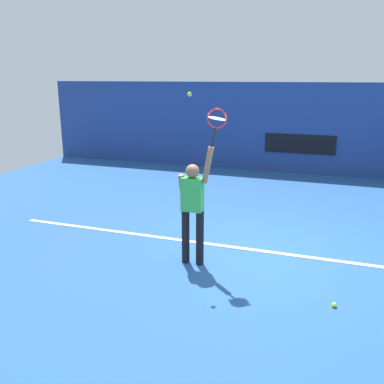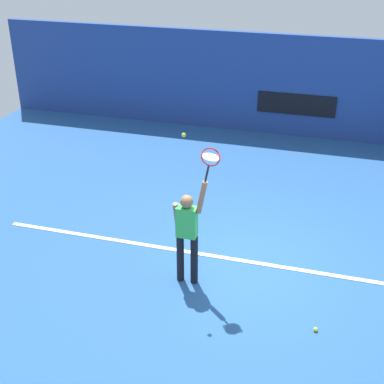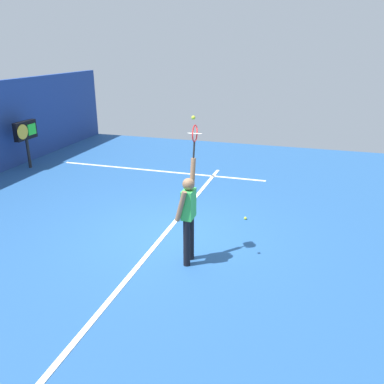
{
  "view_description": "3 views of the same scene",
  "coord_description": "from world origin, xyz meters",
  "px_view_note": "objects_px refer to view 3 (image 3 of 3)",
  "views": [
    {
      "loc": [
        1.2,
        -6.85,
        3.03
      ],
      "look_at": [
        -1.24,
        0.06,
        1.01
      ],
      "focal_mm": 39.49,
      "sensor_mm": 36.0,
      "label": 1
    },
    {
      "loc": [
        1.3,
        -8.17,
        5.77
      ],
      "look_at": [
        -1.08,
        -0.0,
        1.39
      ],
      "focal_mm": 50.89,
      "sensor_mm": 36.0,
      "label": 2
    },
    {
      "loc": [
        -7.4,
        -2.74,
        3.92
      ],
      "look_at": [
        -0.61,
        -0.66,
        1.3
      ],
      "focal_mm": 37.51,
      "sensor_mm": 36.0,
      "label": 3
    }
  ],
  "objects_px": {
    "tennis_racket": "(195,135)",
    "scoreboard_clock": "(26,132)",
    "spare_ball": "(245,218)",
    "tennis_ball": "(193,118)",
    "tennis_player": "(188,213)"
  },
  "relations": [
    {
      "from": "tennis_racket",
      "to": "scoreboard_clock",
      "type": "xyz_separation_m",
      "value": [
        4.03,
        7.02,
        -1.17
      ]
    },
    {
      "from": "tennis_player",
      "to": "scoreboard_clock",
      "type": "xyz_separation_m",
      "value": [
        4.41,
        7.02,
        0.2
      ]
    },
    {
      "from": "tennis_racket",
      "to": "scoreboard_clock",
      "type": "bearing_deg",
      "value": 60.14
    },
    {
      "from": "scoreboard_clock",
      "to": "spare_ball",
      "type": "relative_size",
      "value": 23.13
    },
    {
      "from": "tennis_racket",
      "to": "scoreboard_clock",
      "type": "relative_size",
      "value": 0.4
    },
    {
      "from": "spare_ball",
      "to": "tennis_ball",
      "type": "bearing_deg",
      "value": 165.31
    },
    {
      "from": "tennis_player",
      "to": "spare_ball",
      "type": "height_order",
      "value": "tennis_player"
    },
    {
      "from": "tennis_ball",
      "to": "scoreboard_clock",
      "type": "bearing_deg",
      "value": 58.11
    },
    {
      "from": "scoreboard_clock",
      "to": "spare_ball",
      "type": "distance_m",
      "value": 8.09
    },
    {
      "from": "spare_ball",
      "to": "tennis_racket",
      "type": "bearing_deg",
      "value": 159.91
    },
    {
      "from": "spare_ball",
      "to": "scoreboard_clock",
      "type": "bearing_deg",
      "value": 74.57
    },
    {
      "from": "tennis_ball",
      "to": "scoreboard_clock",
      "type": "relative_size",
      "value": 0.04
    },
    {
      "from": "tennis_racket",
      "to": "spare_ball",
      "type": "height_order",
      "value": "tennis_racket"
    },
    {
      "from": "tennis_player",
      "to": "tennis_racket",
      "type": "relative_size",
      "value": 3.19
    },
    {
      "from": "tennis_player",
      "to": "tennis_ball",
      "type": "height_order",
      "value": "tennis_ball"
    }
  ]
}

